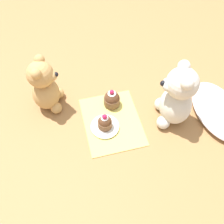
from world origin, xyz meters
TOP-DOWN VIEW (x-y plane):
  - ground_plane at (0.00, 0.00)m, footprint 4.00×4.00m
  - knitted_placemat at (0.00, 0.00)m, footprint 0.23×0.18m
  - tulle_cloth at (0.05, 0.35)m, footprint 0.26×0.15m
  - teddy_bear_cream at (0.03, 0.20)m, footprint 0.14×0.13m
  - teddy_bear_tan at (-0.13, -0.19)m, footprint 0.12×0.11m
  - cupcake_near_cream_bear at (-0.07, 0.02)m, footprint 0.06×0.06m
  - saucer_plate at (0.02, -0.03)m, footprint 0.09×0.09m
  - cupcake_near_tan_bear at (0.02, -0.03)m, footprint 0.05×0.05m

SIDE VIEW (x-z plane):
  - ground_plane at x=0.00m, z-range 0.00..0.00m
  - knitted_placemat at x=0.00m, z-range 0.00..0.01m
  - saucer_plate at x=0.02m, z-range 0.01..0.01m
  - tulle_cloth at x=0.05m, z-range 0.00..0.04m
  - cupcake_near_cream_bear at x=-0.07m, z-range 0.00..0.07m
  - cupcake_near_tan_bear at x=0.02m, z-range 0.00..0.06m
  - teddy_bear_tan at x=-0.13m, z-range -0.01..0.19m
  - teddy_bear_cream at x=0.03m, z-range -0.01..0.22m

